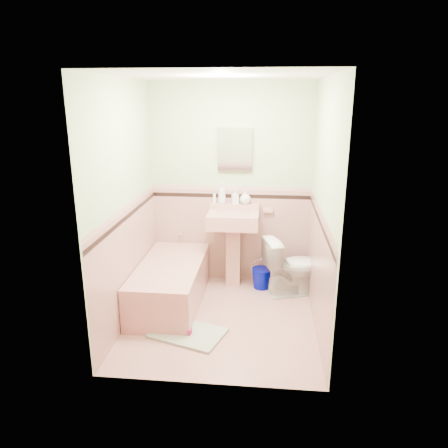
# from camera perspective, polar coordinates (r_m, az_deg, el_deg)

# --- Properties ---
(floor) EXTENTS (2.20, 2.20, 0.00)m
(floor) POSITION_cam_1_polar(r_m,az_deg,el_deg) (4.75, -0.31, -12.52)
(floor) COLOR tan
(floor) RESTS_ON ground
(ceiling) EXTENTS (2.20, 2.20, 0.00)m
(ceiling) POSITION_cam_1_polar(r_m,az_deg,el_deg) (4.15, -0.37, 19.22)
(ceiling) COLOR white
(ceiling) RESTS_ON ground
(wall_back) EXTENTS (2.50, 0.00, 2.50)m
(wall_back) POSITION_cam_1_polar(r_m,az_deg,el_deg) (5.35, 0.93, 5.17)
(wall_back) COLOR beige
(wall_back) RESTS_ON ground
(wall_front) EXTENTS (2.50, 0.00, 2.50)m
(wall_front) POSITION_cam_1_polar(r_m,az_deg,el_deg) (3.23, -2.43, -2.56)
(wall_front) COLOR beige
(wall_front) RESTS_ON ground
(wall_left) EXTENTS (0.00, 2.50, 2.50)m
(wall_left) POSITION_cam_1_polar(r_m,az_deg,el_deg) (4.50, -13.13, 2.52)
(wall_left) COLOR beige
(wall_left) RESTS_ON ground
(wall_right) EXTENTS (0.00, 2.50, 2.50)m
(wall_right) POSITION_cam_1_polar(r_m,az_deg,el_deg) (4.29, 13.06, 1.86)
(wall_right) COLOR beige
(wall_right) RESTS_ON ground
(wainscot_back) EXTENTS (2.00, 0.00, 2.00)m
(wainscot_back) POSITION_cam_1_polar(r_m,az_deg,el_deg) (5.50, 0.89, -1.51)
(wainscot_back) COLOR tan
(wainscot_back) RESTS_ON ground
(wainscot_front) EXTENTS (2.00, 0.00, 2.00)m
(wainscot_front) POSITION_cam_1_polar(r_m,az_deg,el_deg) (3.51, -2.27, -12.56)
(wainscot_front) COLOR tan
(wainscot_front) RESTS_ON ground
(wainscot_left) EXTENTS (0.00, 2.20, 2.20)m
(wainscot_left) POSITION_cam_1_polar(r_m,az_deg,el_deg) (4.69, -12.47, -5.21)
(wainscot_left) COLOR tan
(wainscot_left) RESTS_ON ground
(wainscot_right) EXTENTS (0.00, 2.20, 2.20)m
(wainscot_right) POSITION_cam_1_polar(r_m,az_deg,el_deg) (4.50, 12.37, -6.17)
(wainscot_right) COLOR tan
(wainscot_right) RESTS_ON ground
(accent_back) EXTENTS (2.00, 0.00, 2.00)m
(accent_back) POSITION_cam_1_polar(r_m,az_deg,el_deg) (5.36, 0.91, 3.76)
(accent_back) COLOR black
(accent_back) RESTS_ON ground
(accent_front) EXTENTS (2.00, 0.00, 2.00)m
(accent_front) POSITION_cam_1_polar(r_m,az_deg,el_deg) (3.30, -2.36, -4.60)
(accent_front) COLOR black
(accent_front) RESTS_ON ground
(accent_left) EXTENTS (0.00, 2.20, 2.20)m
(accent_left) POSITION_cam_1_polar(r_m,az_deg,el_deg) (4.52, -12.81, 0.92)
(accent_left) COLOR black
(accent_left) RESTS_ON ground
(accent_right) EXTENTS (0.00, 2.20, 2.20)m
(accent_right) POSITION_cam_1_polar(r_m,az_deg,el_deg) (4.32, 12.71, 0.20)
(accent_right) COLOR black
(accent_right) RESTS_ON ground
(cap_back) EXTENTS (2.00, 0.00, 2.00)m
(cap_back) POSITION_cam_1_polar(r_m,az_deg,el_deg) (5.34, 0.91, 4.81)
(cap_back) COLOR tan
(cap_back) RESTS_ON ground
(cap_front) EXTENTS (2.00, 0.00, 2.00)m
(cap_front) POSITION_cam_1_polar(r_m,az_deg,el_deg) (3.26, -2.38, -2.96)
(cap_front) COLOR tan
(cap_front) RESTS_ON ground
(cap_left) EXTENTS (0.00, 2.20, 2.20)m
(cap_left) POSITION_cam_1_polar(r_m,az_deg,el_deg) (4.50, -12.89, 2.14)
(cap_left) COLOR tan
(cap_left) RESTS_ON ground
(cap_right) EXTENTS (0.00, 2.20, 2.20)m
(cap_right) POSITION_cam_1_polar(r_m,az_deg,el_deg) (4.30, 12.79, 1.48)
(cap_right) COLOR tan
(cap_right) RESTS_ON ground
(bathtub) EXTENTS (0.70, 1.50, 0.45)m
(bathtub) POSITION_cam_1_polar(r_m,az_deg,el_deg) (5.03, -7.13, -8.01)
(bathtub) COLOR tan
(bathtub) RESTS_ON floor
(tub_faucet) EXTENTS (0.04, 0.12, 0.04)m
(tub_faucet) POSITION_cam_1_polar(r_m,az_deg,el_deg) (5.54, -5.65, -1.12)
(tub_faucet) COLOR silver
(tub_faucet) RESTS_ON wall_back
(sink) EXTENTS (0.62, 0.51, 0.97)m
(sink) POSITION_cam_1_polar(r_m,az_deg,el_deg) (5.32, 1.20, -3.47)
(sink) COLOR tan
(sink) RESTS_ON floor
(sink_faucet) EXTENTS (0.02, 0.02, 0.10)m
(sink_faucet) POSITION_cam_1_polar(r_m,az_deg,el_deg) (5.32, 1.36, 1.77)
(sink_faucet) COLOR silver
(sink_faucet) RESTS_ON sink
(medicine_cabinet) EXTENTS (0.41, 0.04, 0.51)m
(medicine_cabinet) POSITION_cam_1_polar(r_m,az_deg,el_deg) (5.24, 1.48, 9.91)
(medicine_cabinet) COLOR white
(medicine_cabinet) RESTS_ON wall_back
(soap_dish) EXTENTS (0.12, 0.07, 0.04)m
(soap_dish) POSITION_cam_1_polar(r_m,az_deg,el_deg) (5.36, 5.89, 1.81)
(soap_dish) COLOR tan
(soap_dish) RESTS_ON wall_back
(soap_bottle_left) EXTENTS (0.12, 0.12, 0.25)m
(soap_bottle_left) POSITION_cam_1_polar(r_m,az_deg,el_deg) (5.32, -0.27, 4.10)
(soap_bottle_left) COLOR #B2B2B2
(soap_bottle_left) RESTS_ON sink
(soap_bottle_mid) EXTENTS (0.10, 0.10, 0.18)m
(soap_bottle_mid) POSITION_cam_1_polar(r_m,az_deg,el_deg) (5.31, 1.49, 3.67)
(soap_bottle_mid) COLOR #B2B2B2
(soap_bottle_mid) RESTS_ON sink
(soap_bottle_right) EXTENTS (0.17, 0.17, 0.17)m
(soap_bottle_right) POSITION_cam_1_polar(r_m,az_deg,el_deg) (5.30, 2.86, 3.62)
(soap_bottle_right) COLOR #B2B2B2
(soap_bottle_right) RESTS_ON sink
(tube) EXTENTS (0.05, 0.05, 0.12)m
(tube) POSITION_cam_1_polar(r_m,az_deg,el_deg) (5.34, -1.29, 3.44)
(tube) COLOR white
(tube) RESTS_ON sink
(toilet) EXTENTS (0.79, 0.59, 0.71)m
(toilet) POSITION_cam_1_polar(r_m,az_deg,el_deg) (5.22, 9.21, -5.58)
(toilet) COLOR white
(toilet) RESTS_ON floor
(bucket) EXTENTS (0.27, 0.27, 0.25)m
(bucket) POSITION_cam_1_polar(r_m,az_deg,el_deg) (5.42, 5.06, -7.21)
(bucket) COLOR #000791
(bucket) RESTS_ON floor
(bath_mat) EXTENTS (0.82, 0.67, 0.03)m
(bath_mat) POSITION_cam_1_polar(r_m,az_deg,el_deg) (4.48, -4.85, -14.31)
(bath_mat) COLOR #90A186
(bath_mat) RESTS_ON floor
(shoe) EXTENTS (0.15, 0.09, 0.06)m
(shoe) POSITION_cam_1_polar(r_m,az_deg,el_deg) (4.44, -5.31, -14.00)
(shoe) COLOR #BF1E59
(shoe) RESTS_ON bath_mat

